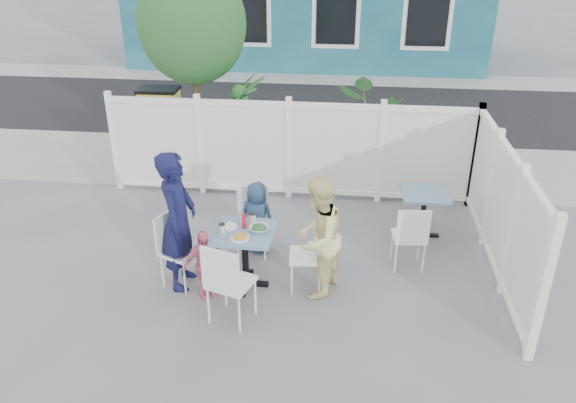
# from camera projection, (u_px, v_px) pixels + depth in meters

# --- Properties ---
(ground) EXTENTS (80.00, 80.00, 0.00)m
(ground) POSITION_uv_depth(u_px,v_px,m) (260.00, 275.00, 7.19)
(ground) COLOR slate
(near_sidewalk) EXTENTS (24.00, 2.60, 0.01)m
(near_sidewalk) POSITION_uv_depth(u_px,v_px,m) (292.00, 164.00, 10.58)
(near_sidewalk) COLOR gray
(near_sidewalk) RESTS_ON ground
(street) EXTENTS (24.00, 5.00, 0.01)m
(street) POSITION_uv_depth(u_px,v_px,m) (308.00, 108.00, 13.89)
(street) COLOR black
(street) RESTS_ON ground
(far_sidewalk) EXTENTS (24.00, 1.60, 0.01)m
(far_sidewalk) POSITION_uv_depth(u_px,v_px,m) (317.00, 78.00, 16.65)
(far_sidewalk) COLOR gray
(far_sidewalk) RESTS_ON ground
(fence_back) EXTENTS (5.86, 0.08, 1.60)m
(fence_back) POSITION_uv_depth(u_px,v_px,m) (289.00, 152.00, 8.98)
(fence_back) COLOR white
(fence_back) RESTS_ON ground
(fence_right) EXTENTS (0.08, 3.66, 1.60)m
(fence_right) POSITION_uv_depth(u_px,v_px,m) (501.00, 212.00, 7.08)
(fence_right) COLOR white
(fence_right) RESTS_ON ground
(tree) EXTENTS (1.80, 1.62, 3.59)m
(tree) POSITION_uv_depth(u_px,v_px,m) (192.00, 24.00, 9.17)
(tree) COLOR #382316
(tree) RESTS_ON ground
(utility_cabinet) EXTENTS (0.69, 0.50, 1.27)m
(utility_cabinet) POSITION_uv_depth(u_px,v_px,m) (162.00, 124.00, 10.75)
(utility_cabinet) COLOR gold
(utility_cabinet) RESTS_ON ground
(potted_shrub_a) EXTENTS (1.25, 1.25, 1.83)m
(potted_shrub_a) POSITION_uv_depth(u_px,v_px,m) (244.00, 128.00, 9.64)
(potted_shrub_a) COLOR #1E532D
(potted_shrub_a) RESTS_ON ground
(potted_shrub_b) EXTENTS (2.06, 2.09, 1.76)m
(potted_shrub_b) POSITION_uv_depth(u_px,v_px,m) (387.00, 137.00, 9.31)
(potted_shrub_b) COLOR #1E532D
(potted_shrub_b) RESTS_ON ground
(main_table) EXTENTS (0.73, 0.73, 0.76)m
(main_table) POSITION_uv_depth(u_px,v_px,m) (245.00, 243.00, 6.76)
(main_table) COLOR teal
(main_table) RESTS_ON ground
(spare_table) EXTENTS (0.67, 0.67, 0.69)m
(spare_table) POSITION_uv_depth(u_px,v_px,m) (424.00, 203.00, 7.88)
(spare_table) COLOR teal
(spare_table) RESTS_ON ground
(chair_left) EXTENTS (0.55, 0.56, 0.94)m
(chair_left) POSITION_uv_depth(u_px,v_px,m) (176.00, 243.00, 6.84)
(chair_left) COLOR white
(chair_left) RESTS_ON ground
(chair_right) EXTENTS (0.43, 0.45, 0.92)m
(chair_right) POSITION_uv_depth(u_px,v_px,m) (313.00, 250.00, 6.73)
(chair_right) COLOR white
(chair_right) RESTS_ON ground
(chair_back) EXTENTS (0.45, 0.44, 0.92)m
(chair_back) POSITION_uv_depth(u_px,v_px,m) (252.00, 215.00, 7.53)
(chair_back) COLOR white
(chair_back) RESTS_ON ground
(chair_near) EXTENTS (0.57, 0.56, 1.01)m
(chair_near) POSITION_uv_depth(u_px,v_px,m) (227.00, 279.00, 6.08)
(chair_near) COLOR white
(chair_near) RESTS_ON ground
(chair_spare) EXTENTS (0.45, 0.43, 0.91)m
(chair_spare) POSITION_uv_depth(u_px,v_px,m) (411.00, 234.00, 7.10)
(chair_spare) COLOR white
(chair_spare) RESTS_ON ground
(man) EXTENTS (0.44, 0.65, 1.75)m
(man) POSITION_uv_depth(u_px,v_px,m) (178.00, 221.00, 6.67)
(man) COLOR #10133A
(man) RESTS_ON ground
(woman) EXTENTS (0.77, 0.87, 1.50)m
(woman) POSITION_uv_depth(u_px,v_px,m) (318.00, 238.00, 6.55)
(woman) COLOR yellow
(woman) RESTS_ON ground
(boy) EXTENTS (0.56, 0.44, 1.01)m
(boy) POSITION_uv_depth(u_px,v_px,m) (257.00, 217.00, 7.54)
(boy) COLOR navy
(boy) RESTS_ON ground
(toddler) EXTENTS (0.54, 0.48, 0.88)m
(toddler) POSITION_uv_depth(u_px,v_px,m) (204.00, 264.00, 6.62)
(toddler) COLOR pink
(toddler) RESTS_ON ground
(plate_main) EXTENTS (0.22, 0.22, 0.01)m
(plate_main) POSITION_uv_depth(u_px,v_px,m) (240.00, 238.00, 6.52)
(plate_main) COLOR white
(plate_main) RESTS_ON main_table
(plate_side) EXTENTS (0.21, 0.21, 0.01)m
(plate_side) POSITION_uv_depth(u_px,v_px,m) (229.00, 227.00, 6.77)
(plate_side) COLOR white
(plate_side) RESTS_ON main_table
(salad_bowl) EXTENTS (0.23, 0.23, 0.06)m
(salad_bowl) POSITION_uv_depth(u_px,v_px,m) (259.00, 229.00, 6.68)
(salad_bowl) COLOR white
(salad_bowl) RESTS_ON main_table
(coffee_cup_a) EXTENTS (0.07, 0.07, 0.11)m
(coffee_cup_a) POSITION_uv_depth(u_px,v_px,m) (222.00, 229.00, 6.63)
(coffee_cup_a) COLOR beige
(coffee_cup_a) RESTS_ON main_table
(coffee_cup_b) EXTENTS (0.08, 0.08, 0.13)m
(coffee_cup_b) POSITION_uv_depth(u_px,v_px,m) (252.00, 219.00, 6.83)
(coffee_cup_b) COLOR beige
(coffee_cup_b) RESTS_ON main_table
(ketchup_bottle) EXTENTS (0.05, 0.05, 0.17)m
(ketchup_bottle) POSITION_uv_depth(u_px,v_px,m) (244.00, 222.00, 6.72)
(ketchup_bottle) COLOR #B31526
(ketchup_bottle) RESTS_ON main_table
(salt_shaker) EXTENTS (0.03, 0.03, 0.07)m
(salt_shaker) POSITION_uv_depth(u_px,v_px,m) (242.00, 220.00, 6.87)
(salt_shaker) COLOR white
(salt_shaker) RESTS_ON main_table
(pepper_shaker) EXTENTS (0.03, 0.03, 0.07)m
(pepper_shaker) POSITION_uv_depth(u_px,v_px,m) (244.00, 218.00, 6.92)
(pepper_shaker) COLOR black
(pepper_shaker) RESTS_ON main_table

